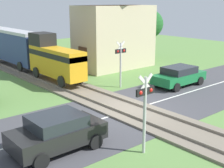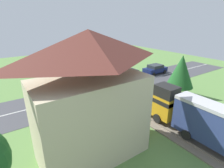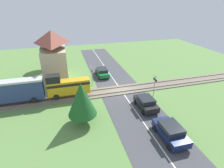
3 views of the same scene
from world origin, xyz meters
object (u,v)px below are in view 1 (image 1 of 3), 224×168
object	(u,v)px
train	(9,45)
pedestrian_by_station	(70,65)
crossing_signal_east_approach	(121,58)
station_building	(114,22)
car_near_crossing	(57,132)
car_far_side	(179,76)
crossing_signal_west_approach	(145,103)

from	to	relation	value
train	pedestrian_by_station	world-z (taller)	train
crossing_signal_east_approach	station_building	world-z (taller)	station_building
car_near_crossing	crossing_signal_east_approach	xyz separation A→B (m)	(7.97, 5.21, 1.23)
station_building	train	bearing A→B (deg)	136.61
car_near_crossing	pedestrian_by_station	size ratio (longest dim) A/B	2.06
car_far_side	crossing_signal_west_approach	xyz separation A→B (m)	(-8.82, -5.21, 1.28)
car_near_crossing	pedestrian_by_station	world-z (taller)	pedestrian_by_station
station_building	crossing_signal_west_approach	bearing A→B (deg)	-126.65
crossing_signal_east_approach	station_building	bearing A→B (deg)	52.95
car_near_crossing	crossing_signal_west_approach	xyz separation A→B (m)	(2.41, -2.33, 1.23)
crossing_signal_west_approach	crossing_signal_east_approach	size ratio (longest dim) A/B	1.00
station_building	pedestrian_by_station	size ratio (longest dim) A/B	4.44
car_near_crossing	pedestrian_by_station	distance (m)	12.74
crossing_signal_west_approach	car_far_side	bearing A→B (deg)	30.60
train	car_far_side	distance (m)	15.20
car_far_side	crossing_signal_west_approach	bearing A→B (deg)	-149.40
car_far_side	station_building	distance (m)	8.21
car_near_crossing	crossing_signal_east_approach	distance (m)	9.60
train	car_near_crossing	distance (m)	17.60
crossing_signal_west_approach	pedestrian_by_station	size ratio (longest dim) A/B	1.75
station_building	pedestrian_by_station	xyz separation A→B (m)	(-4.56, -0.02, -3.06)
car_near_crossing	station_building	distance (m)	16.13
train	car_far_side	bearing A→B (deg)	-66.52
car_far_side	station_building	bearing A→B (deg)	84.87
crossing_signal_east_approach	crossing_signal_west_approach	bearing A→B (deg)	-126.37
car_near_crossing	car_far_side	bearing A→B (deg)	14.38
car_far_side	pedestrian_by_station	size ratio (longest dim) A/B	2.23
train	station_building	xyz separation A→B (m)	(6.72, -6.35, 1.98)
train	pedestrian_by_station	size ratio (longest dim) A/B	11.86
crossing_signal_west_approach	crossing_signal_east_approach	distance (m)	9.38
train	pedestrian_by_station	bearing A→B (deg)	-71.31
crossing_signal_west_approach	station_building	world-z (taller)	station_building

